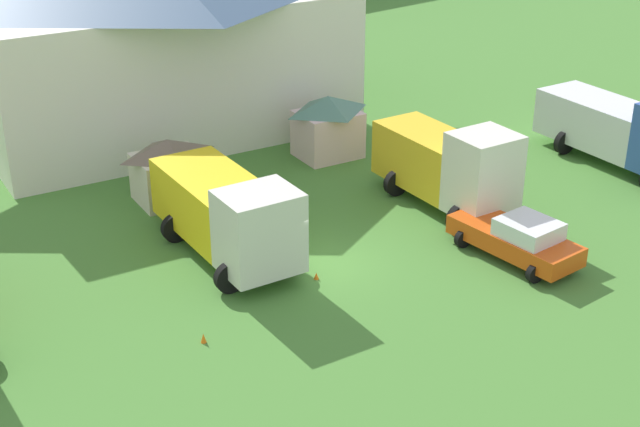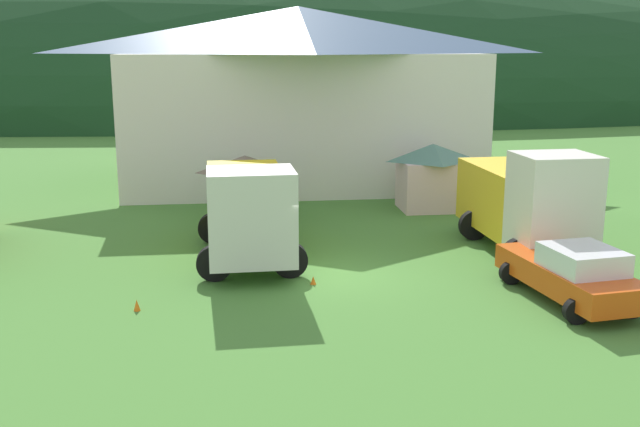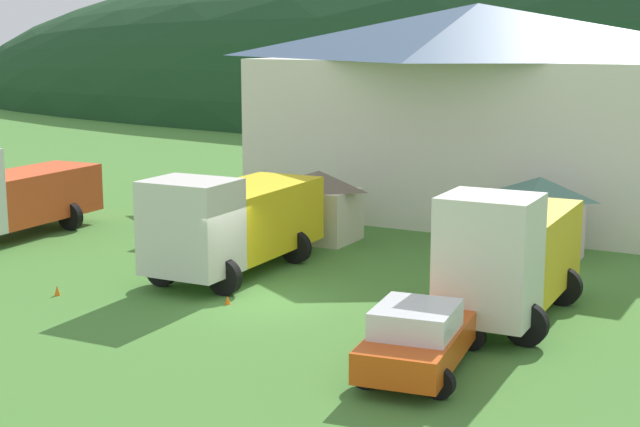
{
  "view_description": "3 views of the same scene",
  "coord_description": "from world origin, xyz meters",
  "px_view_note": "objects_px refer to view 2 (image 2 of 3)",
  "views": [
    {
      "loc": [
        -14.45,
        -24.52,
        15.43
      ],
      "look_at": [
        0.53,
        0.83,
        1.53
      ],
      "focal_mm": 50.97,
      "sensor_mm": 36.0,
      "label": 1
    },
    {
      "loc": [
        -2.98,
        -21.68,
        6.96
      ],
      "look_at": [
        -0.29,
        0.19,
        1.92
      ],
      "focal_mm": 41.2,
      "sensor_mm": 36.0,
      "label": 2
    },
    {
      "loc": [
        14.19,
        -22.52,
        7.64
      ],
      "look_at": [
        0.73,
        2.2,
        2.26
      ],
      "focal_mm": 52.85,
      "sensor_mm": 36.0,
      "label": 3
    }
  ],
  "objects_px": {
    "play_shed_cream": "(245,187)",
    "traffic_cone_near_pickup": "(313,284)",
    "play_shed_pink": "(432,176)",
    "service_pickup_orange": "(572,273)",
    "flatbed_truck_yellow": "(248,207)",
    "depot_building": "(299,93)",
    "traffic_cone_mid_row": "(137,311)",
    "heavy_rig_striped": "(526,201)"
  },
  "relations": [
    {
      "from": "play_shed_cream",
      "to": "traffic_cone_near_pickup",
      "type": "xyz_separation_m",
      "value": [
        1.79,
        -8.76,
        -1.36
      ]
    },
    {
      "from": "play_shed_pink",
      "to": "service_pickup_orange",
      "type": "distance_m",
      "value": 12.06
    },
    {
      "from": "play_shed_pink",
      "to": "flatbed_truck_yellow",
      "type": "xyz_separation_m",
      "value": [
        -8.12,
        -6.66,
        0.27
      ]
    },
    {
      "from": "depot_building",
      "to": "play_shed_pink",
      "type": "relative_size",
      "value": 6.31
    },
    {
      "from": "traffic_cone_mid_row",
      "to": "heavy_rig_striped",
      "type": "bearing_deg",
      "value": 17.9
    },
    {
      "from": "play_shed_pink",
      "to": "flatbed_truck_yellow",
      "type": "bearing_deg",
      "value": -140.67
    },
    {
      "from": "flatbed_truck_yellow",
      "to": "traffic_cone_near_pickup",
      "type": "height_order",
      "value": "flatbed_truck_yellow"
    },
    {
      "from": "depot_building",
      "to": "play_shed_pink",
      "type": "distance_m",
      "value": 9.69
    },
    {
      "from": "service_pickup_orange",
      "to": "traffic_cone_mid_row",
      "type": "distance_m",
      "value": 11.97
    },
    {
      "from": "play_shed_pink",
      "to": "service_pickup_orange",
      "type": "xyz_separation_m",
      "value": [
        0.66,
        -12.02,
        -0.65
      ]
    },
    {
      "from": "traffic_cone_near_pickup",
      "to": "flatbed_truck_yellow",
      "type": "bearing_deg",
      "value": 121.39
    },
    {
      "from": "flatbed_truck_yellow",
      "to": "traffic_cone_mid_row",
      "type": "distance_m",
      "value": 5.89
    },
    {
      "from": "play_shed_cream",
      "to": "play_shed_pink",
      "type": "height_order",
      "value": "play_shed_pink"
    },
    {
      "from": "traffic_cone_near_pickup",
      "to": "traffic_cone_mid_row",
      "type": "xyz_separation_m",
      "value": [
        -4.97,
        -1.65,
        0.0
      ]
    },
    {
      "from": "heavy_rig_striped",
      "to": "traffic_cone_near_pickup",
      "type": "height_order",
      "value": "heavy_rig_striped"
    },
    {
      "from": "flatbed_truck_yellow",
      "to": "traffic_cone_near_pickup",
      "type": "bearing_deg",
      "value": 29.85
    },
    {
      "from": "flatbed_truck_yellow",
      "to": "heavy_rig_striped",
      "type": "distance_m",
      "value": 9.38
    },
    {
      "from": "service_pickup_orange",
      "to": "traffic_cone_near_pickup",
      "type": "bearing_deg",
      "value": -116.48
    },
    {
      "from": "depot_building",
      "to": "heavy_rig_striped",
      "type": "relative_size",
      "value": 2.76
    },
    {
      "from": "depot_building",
      "to": "traffic_cone_near_pickup",
      "type": "relative_size",
      "value": 37.26
    },
    {
      "from": "depot_building",
      "to": "heavy_rig_striped",
      "type": "xyz_separation_m",
      "value": [
        6.3,
        -14.95,
        -2.73
      ]
    },
    {
      "from": "flatbed_truck_yellow",
      "to": "heavy_rig_striped",
      "type": "bearing_deg",
      "value": 84.59
    },
    {
      "from": "flatbed_truck_yellow",
      "to": "traffic_cone_near_pickup",
      "type": "distance_m",
      "value": 3.94
    },
    {
      "from": "depot_building",
      "to": "traffic_cone_near_pickup",
      "type": "distance_m",
      "value": 17.97
    },
    {
      "from": "depot_building",
      "to": "service_pickup_orange",
      "type": "distance_m",
      "value": 20.84
    },
    {
      "from": "depot_building",
      "to": "traffic_cone_mid_row",
      "type": "bearing_deg",
      "value": -108.06
    },
    {
      "from": "flatbed_truck_yellow",
      "to": "heavy_rig_striped",
      "type": "xyz_separation_m",
      "value": [
        9.36,
        -0.63,
        0.11
      ]
    },
    {
      "from": "depot_building",
      "to": "flatbed_truck_yellow",
      "type": "bearing_deg",
      "value": -102.07
    },
    {
      "from": "flatbed_truck_yellow",
      "to": "traffic_cone_mid_row",
      "type": "relative_size",
      "value": 11.87
    },
    {
      "from": "depot_building",
      "to": "play_shed_cream",
      "type": "relative_size",
      "value": 6.38
    },
    {
      "from": "play_shed_cream",
      "to": "play_shed_pink",
      "type": "distance_m",
      "value": 8.12
    },
    {
      "from": "traffic_cone_near_pickup",
      "to": "traffic_cone_mid_row",
      "type": "relative_size",
      "value": 0.8
    },
    {
      "from": "depot_building",
      "to": "service_pickup_orange",
      "type": "relative_size",
      "value": 3.6
    },
    {
      "from": "flatbed_truck_yellow",
      "to": "play_shed_pink",
      "type": "bearing_deg",
      "value": 127.79
    },
    {
      "from": "traffic_cone_mid_row",
      "to": "depot_building",
      "type": "bearing_deg",
      "value": 71.94
    },
    {
      "from": "traffic_cone_mid_row",
      "to": "traffic_cone_near_pickup",
      "type": "bearing_deg",
      "value": 18.4
    },
    {
      "from": "play_shed_cream",
      "to": "flatbed_truck_yellow",
      "type": "bearing_deg",
      "value": -90.54
    },
    {
      "from": "play_shed_pink",
      "to": "flatbed_truck_yellow",
      "type": "distance_m",
      "value": 10.5
    },
    {
      "from": "play_shed_pink",
      "to": "play_shed_cream",
      "type": "bearing_deg",
      "value": -173.56
    },
    {
      "from": "flatbed_truck_yellow",
      "to": "service_pickup_orange",
      "type": "bearing_deg",
      "value": 57.04
    },
    {
      "from": "traffic_cone_near_pickup",
      "to": "traffic_cone_mid_row",
      "type": "bearing_deg",
      "value": -161.6
    },
    {
      "from": "depot_building",
      "to": "play_shed_cream",
      "type": "bearing_deg",
      "value": -109.34
    }
  ]
}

